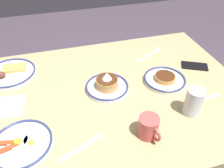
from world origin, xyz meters
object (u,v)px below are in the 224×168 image
Objects in this scene: plate_far_companion at (22,144)px; butter_knife at (149,55)px; coffee_mug at (149,127)px; plate_near_main at (9,73)px; fork_near at (82,147)px; cell_phone at (194,66)px; fork_far at (204,100)px; plate_far_side at (107,85)px; plate_center_pancakes at (165,79)px; paper_napkin at (7,107)px; drinking_glass at (193,103)px.

butter_knife is (-0.73, -0.48, -0.01)m from plate_far_companion.
plate_far_companion is at bearing 32.99° from butter_knife.
plate_near_main is at bearing -45.44° from coffee_mug.
fork_near is 0.75m from butter_knife.
cell_phone is 0.71× the size of fork_far.
fork_near is (0.71, 0.36, -0.00)m from cell_phone.
cell_phone is at bearing -162.65° from plate_far_companion.
plate_far_side is 0.41m from butter_knife.
plate_center_pancakes is 0.78m from paper_napkin.
plate_far_side is 0.53m from cell_phone.
plate_near_main is 1.33× the size of fork_far.
plate_near_main is 0.95m from drinking_glass.
plate_center_pancakes is at bearing 178.13° from paper_napkin.
plate_near_main is at bearing -81.05° from plate_far_companion.
fork_near is at bearing 53.39° from cell_phone.
coffee_mug reaches higher than cell_phone.
plate_far_companion is at bearing -1.56° from drinking_glass.
plate_near_main is at bearing -89.33° from paper_napkin.
plate_near_main is 1.03m from cell_phone.
plate_near_main is 1.23× the size of plate_center_pancakes.
plate_far_companion is (0.71, 0.21, -0.00)m from plate_center_pancakes.
coffee_mug reaches higher than fork_near.
fork_near is 0.61m from fork_far.
cell_phone is 0.96× the size of paper_napkin.
coffee_mug is (-0.49, 0.08, 0.04)m from plate_far_companion.
fork_near is 0.94× the size of fork_far.
plate_far_companion is 1.24× the size of fork_near.
plate_far_companion is 0.88m from butter_knife.
plate_far_companion is at bearing 98.95° from plate_near_main.
plate_center_pancakes reaches higher than paper_napkin.
paper_napkin is 0.69× the size of butter_knife.
fork_near is (0.50, 0.05, -0.06)m from drinking_glass.
butter_knife is at bearing -16.39° from cell_phone.
plate_center_pancakes is 0.56m from fork_near.
plate_far_side is at bearing -39.03° from drinking_glass.
plate_center_pancakes is 0.24m from drinking_glass.
fork_near is (0.27, -0.01, -0.05)m from coffee_mug.
plate_center_pancakes is 1.00× the size of butter_knife.
plate_near_main is 0.54m from plate_far_side.
plate_near_main is 0.81m from butter_knife.
plate_near_main is 2.08× the size of drinking_glass.
plate_far_companion is at bearing -9.62° from coffee_mug.
paper_napkin is 0.84m from butter_knife.
fork_near is 0.88× the size of butter_knife.
fork_far is 0.45m from butter_knife.
plate_center_pancakes is 1.15× the size of fork_near.
fork_far is at bearing 123.39° from plate_center_pancakes.
plate_far_side is at bearing 179.85° from paper_napkin.
fork_far is (-0.83, -0.03, -0.01)m from plate_far_companion.
fork_near is (-0.30, 0.56, -0.01)m from plate_near_main.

